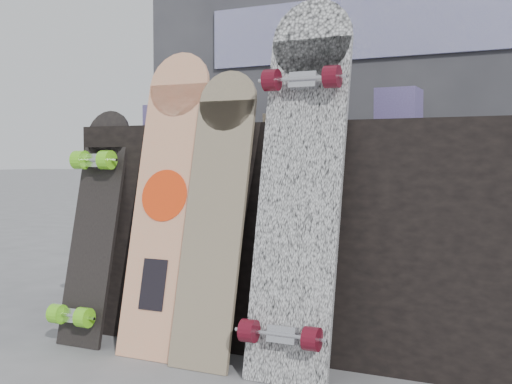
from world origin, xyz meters
The scene contains 10 objects.
ground centered at (0.00, 0.00, 0.00)m, with size 60.00×60.00×0.00m, color slate.
vendor_table centered at (0.00, 0.50, 0.40)m, with size 1.60×0.60×0.80m, color black.
booth centered at (0.00, 1.35, 1.10)m, with size 2.40×0.22×2.20m.
merch_box_purple centered at (-0.62, 0.52, 0.85)m, with size 0.18×0.12×0.10m, color #433266.
merch_box_small centered at (0.35, 0.49, 0.86)m, with size 0.14×0.14×0.12m, color #433266.
merch_box_flat centered at (-0.13, 0.67, 0.83)m, with size 0.22×0.10×0.06m, color #D1B78C.
longboard_geisha centered at (-0.39, 0.15, 0.56)m, with size 0.24×0.26×1.07m.
longboard_celtic centered at (-0.17, 0.12, 0.52)m, with size 0.22×0.25×0.98m.
longboard_cascadia centered at (0.13, 0.12, 0.62)m, with size 0.27×0.33×1.20m.
skateboard_dark centered at (-0.70, 0.12, 0.44)m, with size 0.19×0.28×0.86m.
Camera 1 is at (0.87, -1.74, 0.68)m, focal length 45.00 mm.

